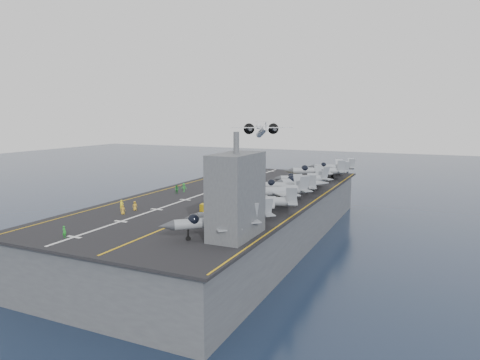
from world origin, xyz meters
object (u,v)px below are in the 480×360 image
at_px(tow_cart_a, 207,208).
at_px(transport_plane, 262,131).
at_px(fighter_jet_0, 215,221).
at_px(island_superstructure, 236,185).

distance_m(tow_cart_a, transport_plane, 75.61).
height_order(fighter_jet_0, transport_plane, transport_plane).
distance_m(fighter_jet_0, tow_cart_a, 17.32).
relative_size(island_superstructure, transport_plane, 0.59).
bearing_deg(tow_cart_a, island_superstructure, -46.71).
xyz_separation_m(island_superstructure, tow_cart_a, (-11.86, 12.59, -6.83)).
bearing_deg(tow_cart_a, transport_plane, 103.93).
distance_m(island_superstructure, fighter_jet_0, 5.88).
xyz_separation_m(tow_cart_a, transport_plane, (-18.01, 72.58, 11.14)).
bearing_deg(transport_plane, island_superstructure, -70.68).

